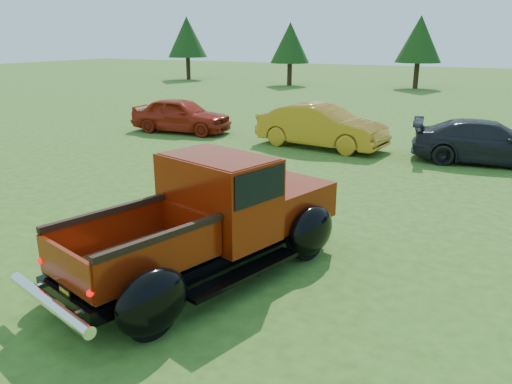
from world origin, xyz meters
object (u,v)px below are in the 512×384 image
at_px(pickup_truck, 219,215).
at_px(tree_west, 290,43).
at_px(show_car_yellow, 321,126).
at_px(show_car_grey, 488,142).
at_px(tree_mid_left, 420,39).
at_px(tree_far_west, 187,37).
at_px(show_car_red, 181,115).

bearing_deg(pickup_truck, tree_west, 127.44).
bearing_deg(show_car_yellow, show_car_grey, -81.14).
height_order(tree_west, pickup_truck, tree_west).
height_order(tree_mid_left, pickup_truck, tree_mid_left).
relative_size(tree_far_west, pickup_truck, 0.99).
bearing_deg(tree_mid_left, show_car_grey, -74.52).
relative_size(pickup_truck, show_car_grey, 1.23).
distance_m(tree_far_west, tree_west, 10.06).
relative_size(tree_west, tree_mid_left, 0.92).
bearing_deg(show_car_yellow, tree_mid_left, 9.28).
bearing_deg(pickup_truck, show_car_yellow, 116.26).
relative_size(tree_far_west, tree_west, 1.13).
distance_m(tree_far_west, show_car_grey, 32.75).
bearing_deg(show_car_grey, tree_mid_left, 7.23).
distance_m(tree_west, tree_mid_left, 9.22).
height_order(show_car_red, show_car_yellow, show_car_yellow).
bearing_deg(tree_far_west, show_car_grey, -39.80).
xyz_separation_m(tree_far_west, show_car_red, (14.20, -20.92, -2.86)).
xyz_separation_m(tree_far_west, show_car_grey, (25.06, -20.88, -2.90)).
bearing_deg(pickup_truck, show_car_red, 144.15).
distance_m(tree_west, show_car_grey, 25.07).
bearing_deg(show_car_red, tree_mid_left, -17.43).
height_order(tree_west, tree_mid_left, tree_mid_left).
bearing_deg(tree_mid_left, show_car_red, -102.35).
height_order(tree_far_west, pickup_truck, tree_far_west).
height_order(show_car_red, show_car_grey, show_car_red).
xyz_separation_m(tree_west, show_car_grey, (15.06, -19.88, -2.49)).
bearing_deg(show_car_grey, show_car_red, 81.94).
bearing_deg(show_car_red, tree_far_west, 29.08).
distance_m(pickup_truck, show_car_grey, 10.08).
xyz_separation_m(tree_mid_left, show_car_yellow, (0.98, -22.07, -2.67)).
height_order(tree_far_west, tree_west, tree_far_west).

